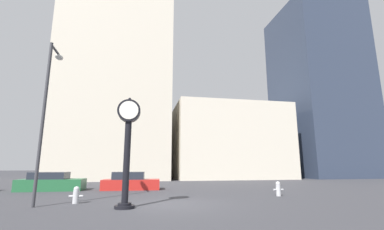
% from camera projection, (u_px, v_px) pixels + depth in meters
% --- Properties ---
extents(ground_plane, '(200.00, 200.00, 0.00)m').
position_uv_depth(ground_plane, '(170.00, 205.00, 11.41)').
color(ground_plane, '#38383D').
extents(building_tall_tower, '(14.23, 12.00, 39.35)m').
position_uv_depth(building_tall_tower, '(120.00, 40.00, 37.41)').
color(building_tall_tower, beige).
rests_on(building_tall_tower, ground_plane).
extents(building_storefront_row, '(15.40, 12.00, 10.06)m').
position_uv_depth(building_storefront_row, '(227.00, 143.00, 37.52)').
color(building_storefront_row, beige).
rests_on(building_storefront_row, ground_plane).
extents(building_glass_modern, '(11.65, 12.00, 27.78)m').
position_uv_depth(building_glass_modern, '(318.00, 91.00, 42.26)').
color(building_glass_modern, '#2D384C').
rests_on(building_glass_modern, ground_plane).
extents(street_clock, '(0.97, 0.82, 4.64)m').
position_uv_depth(street_clock, '(128.00, 139.00, 10.92)').
color(street_clock, black).
rests_on(street_clock, ground_plane).
extents(car_green, '(4.24, 1.95, 1.27)m').
position_uv_depth(car_green, '(51.00, 183.00, 18.02)').
color(car_green, '#236038').
rests_on(car_green, ground_plane).
extents(car_red, '(4.15, 1.93, 1.27)m').
position_uv_depth(car_red, '(131.00, 182.00, 18.73)').
color(car_red, red).
rests_on(car_red, ground_plane).
extents(fire_hydrant_near, '(0.60, 0.26, 0.82)m').
position_uv_depth(fire_hydrant_near, '(278.00, 189.00, 14.68)').
color(fire_hydrant_near, '#B7B7BC').
rests_on(fire_hydrant_near, ground_plane).
extents(fire_hydrant_far, '(0.61, 0.27, 0.76)m').
position_uv_depth(fire_hydrant_far, '(76.00, 195.00, 11.76)').
color(fire_hydrant_far, '#B7B7BC').
rests_on(fire_hydrant_far, ground_plane).
extents(street_lamp_left, '(0.36, 1.57, 7.37)m').
position_uv_depth(street_lamp_left, '(48.00, 98.00, 11.88)').
color(street_lamp_left, '#38383D').
rests_on(street_lamp_left, ground_plane).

